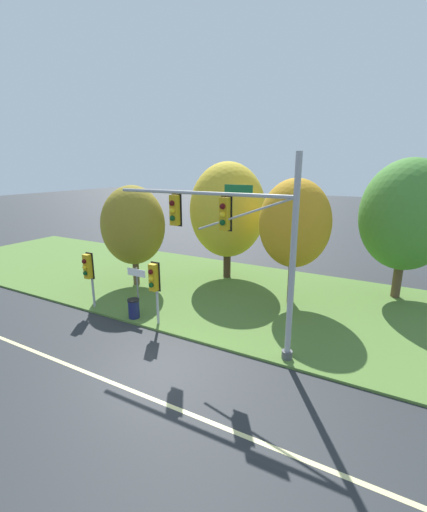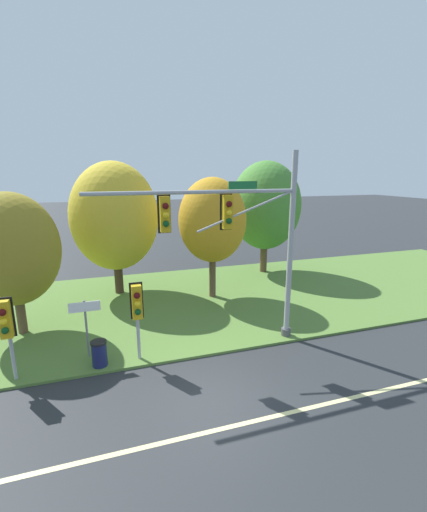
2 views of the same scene
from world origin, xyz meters
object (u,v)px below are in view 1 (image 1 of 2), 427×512
object	(u,v)px
pedestrian_signal_further_along	(88,269)
tree_behind_signpost	(295,224)
pedestrian_signal_near_kerb	(154,281)
traffic_signal_mast	(239,234)
tree_nearest_road	(133,225)
tree_left_of_mast	(228,210)
tree_mid_verge	(406,215)
route_sign_post	(137,282)
trash_bin	(134,308)

from	to	relation	value
pedestrian_signal_further_along	tree_behind_signpost	xyz separation A→B (m)	(8.60, 5.63, 2.14)
pedestrian_signal_near_kerb	pedestrian_signal_further_along	distance (m)	4.04
traffic_signal_mast	tree_nearest_road	size ratio (longest dim) A/B	1.32
tree_left_of_mast	tree_mid_verge	xyz separation A→B (m)	(9.71, 1.39, 0.18)
route_sign_post	tree_mid_verge	xyz separation A→B (m)	(11.19, 8.29, 3.00)
pedestrian_signal_near_kerb	tree_behind_signpost	size ratio (longest dim) A/B	0.46
pedestrian_signal_further_along	route_sign_post	xyz separation A→B (m)	(2.27, 0.93, -0.55)
tree_behind_signpost	tree_left_of_mast	bearing A→B (deg)	155.59
tree_left_of_mast	tree_behind_signpost	size ratio (longest dim) A/B	1.13
route_sign_post	pedestrian_signal_near_kerb	bearing A→B (deg)	-25.91
route_sign_post	tree_behind_signpost	xyz separation A→B (m)	(6.33, 4.70, 2.69)
traffic_signal_mast	tree_behind_signpost	bearing A→B (deg)	83.91
route_sign_post	tree_behind_signpost	bearing A→B (deg)	36.58
route_sign_post	tree_behind_signpost	world-z (taller)	tree_behind_signpost
tree_left_of_mast	trash_bin	world-z (taller)	tree_left_of_mast
tree_mid_verge	tree_nearest_road	bearing A→B (deg)	-159.12
route_sign_post	tree_mid_verge	bearing A→B (deg)	36.56
route_sign_post	tree_mid_verge	size ratio (longest dim) A/B	0.30
pedestrian_signal_further_along	tree_behind_signpost	bearing A→B (deg)	33.22
traffic_signal_mast	tree_left_of_mast	xyz separation A→B (m)	(-4.28, 7.63, -0.21)
traffic_signal_mast	tree_nearest_road	distance (m)	9.31
tree_mid_verge	trash_bin	size ratio (longest dim) A/B	7.99
traffic_signal_mast	tree_behind_signpost	size ratio (longest dim) A/B	1.21
tree_nearest_road	tree_mid_verge	xyz separation A→B (m)	(13.92, 5.31, 0.88)
route_sign_post	trash_bin	xyz separation A→B (m)	(0.39, -0.76, -1.04)
tree_mid_verge	trash_bin	distance (m)	14.66
pedestrian_signal_further_along	tree_left_of_mast	world-z (taller)	tree_left_of_mast
pedestrian_signal_near_kerb	route_sign_post	bearing A→B (deg)	154.09
pedestrian_signal_near_kerb	trash_bin	world-z (taller)	pedestrian_signal_near_kerb
trash_bin	tree_nearest_road	bearing A→B (deg)	129.83
tree_behind_signpost	tree_mid_verge	xyz separation A→B (m)	(4.85, 3.59, 0.31)
traffic_signal_mast	route_sign_post	size ratio (longest dim) A/B	3.54
pedestrian_signal_further_along	tree_left_of_mast	size ratio (longest dim) A/B	0.40
tree_behind_signpost	tree_mid_verge	world-z (taller)	tree_mid_verge
pedestrian_signal_further_along	trash_bin	xyz separation A→B (m)	(2.66, 0.17, -1.59)
pedestrian_signal_near_kerb	tree_left_of_mast	size ratio (longest dim) A/B	0.40
trash_bin	tree_behind_signpost	bearing A→B (deg)	42.61
traffic_signal_mast	pedestrian_signal_near_kerb	size ratio (longest dim) A/B	2.66
route_sign_post	tree_nearest_road	world-z (taller)	tree_nearest_road
trash_bin	traffic_signal_mast	bearing A→B (deg)	0.43
tree_left_of_mast	traffic_signal_mast	bearing A→B (deg)	-60.69
pedestrian_signal_further_along	traffic_signal_mast	bearing A→B (deg)	1.49
pedestrian_signal_near_kerb	tree_behind_signpost	xyz separation A→B (m)	(4.56, 5.56, 2.09)
tree_behind_signpost	pedestrian_signal_near_kerb	bearing A→B (deg)	-129.34
tree_left_of_mast	tree_mid_verge	bearing A→B (deg)	8.12
tree_nearest_road	trash_bin	size ratio (longest dim) A/B	6.40
route_sign_post	tree_nearest_road	bearing A→B (deg)	132.47
tree_mid_verge	trash_bin	world-z (taller)	tree_mid_verge
traffic_signal_mast	tree_nearest_road	xyz separation A→B (m)	(-8.49, 3.71, -0.92)
tree_nearest_road	tree_behind_signpost	distance (m)	9.25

